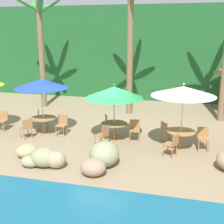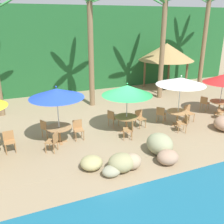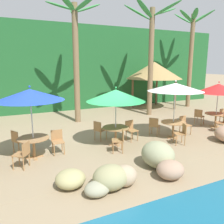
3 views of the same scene
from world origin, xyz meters
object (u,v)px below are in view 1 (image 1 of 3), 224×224
chair_blue_inland (41,118)px  chair_blue_left (27,127)px  umbrella_green (114,92)px  chair_white_seaward (203,137)px  dining_table_white (181,134)px  palm_tree_second (130,34)px  chair_green_inland (109,123)px  chair_white_left (173,143)px  umbrella_blue (41,84)px  palm_tree_nearest (40,36)px  chair_white_inland (166,131)px  chair_yellow_seaward (2,119)px  chair_green_seaward (135,129)px  chair_green_left (103,134)px  umbrella_white (183,91)px  dining_table_blue (43,120)px  dining_table_green (114,126)px  chair_blue_seaward (62,124)px

chair_blue_inland → chair_blue_left: (0.06, -1.46, 0.00)m
umbrella_green → chair_white_seaward: (3.54, -0.13, -1.53)m
dining_table_white → palm_tree_second: size_ratio=0.17×
chair_green_inland → chair_white_left: size_ratio=1.00×
umbrella_blue → palm_tree_nearest: 5.53m
dining_table_white → chair_white_inland: size_ratio=1.26×
chair_blue_left → dining_table_white: chair_blue_left is taller
umbrella_green → dining_table_white: umbrella_green is taller
chair_yellow_seaward → palm_tree_second: 7.64m
chair_green_inland → palm_tree_second: (0.20, 3.66, 3.74)m
chair_blue_left → chair_white_left: bearing=-4.2°
chair_green_seaward → chair_green_left: same height
palm_tree_second → umbrella_white: bearing=-58.1°
chair_yellow_seaward → dining_table_blue: (2.05, 0.00, 0.10)m
chair_yellow_seaward → dining_table_green: chair_yellow_seaward is taller
chair_green_seaward → umbrella_white: 2.64m
chair_blue_left → dining_table_blue: bearing=61.3°
umbrella_green → chair_green_inland: bearing=120.2°
chair_blue_left → chair_green_seaward: size_ratio=1.00×
chair_yellow_seaward → umbrella_blue: bearing=0.1°
umbrella_green → chair_blue_left: bearing=-168.9°
chair_white_inland → palm_tree_second: (-2.35, 4.13, 3.74)m
chair_blue_seaward → chair_green_seaward: same height
chair_blue_left → chair_green_left: (3.39, -0.11, 0.00)m
umbrella_green → chair_green_seaward: 1.76m
chair_yellow_seaward → dining_table_white: (7.98, -0.37, 0.10)m
chair_blue_seaward → chair_white_seaward: size_ratio=1.00×
umbrella_blue → chair_blue_inland: umbrella_blue is taller
palm_tree_second → chair_green_seaward: bearing=-75.7°
chair_green_inland → palm_tree_second: palm_tree_second is taller
dining_table_green → chair_white_left: (2.46, -1.15, -0.10)m
chair_blue_seaward → umbrella_white: (5.08, -0.44, 1.78)m
chair_green_seaward → chair_green_inland: size_ratio=1.00×
chair_white_inland → chair_green_left: bearing=-155.0°
dining_table_white → chair_blue_inland: bearing=170.4°
chair_white_left → chair_blue_inland: bearing=162.8°
umbrella_green → chair_green_seaward: (0.83, 0.20, -1.53)m
chair_green_left → dining_table_white: size_ratio=0.79×
chair_yellow_seaward → umbrella_green: bearing=-0.4°
chair_blue_inland → chair_green_inland: bearing=-0.2°
umbrella_white → dining_table_green: bearing=172.9°
umbrella_green → umbrella_white: bearing=-7.1°
chair_blue_seaward → chair_green_left: size_ratio=1.00×
chair_blue_seaward → palm_tree_second: palm_tree_second is taller
chair_yellow_seaward → palm_tree_nearest: bearing=93.0°
dining_table_blue → chair_blue_left: size_ratio=1.26×
palm_tree_second → chair_white_left: bearing=-64.1°
chair_green_inland → umbrella_green: bearing=-59.8°
chair_white_seaward → chair_green_seaward: bearing=173.0°
umbrella_white → dining_table_white: 1.67m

